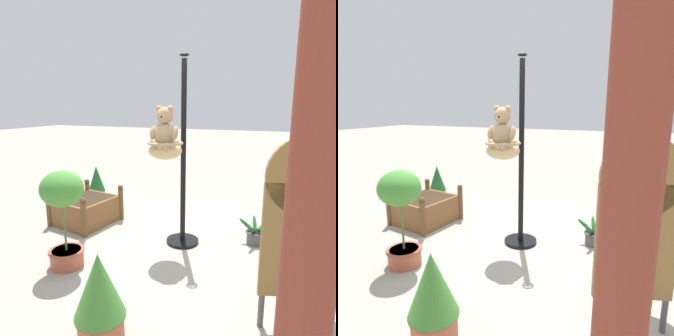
% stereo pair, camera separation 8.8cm
% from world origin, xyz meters
% --- Properties ---
extents(ground_plane, '(40.00, 40.00, 0.00)m').
position_xyz_m(ground_plane, '(0.00, 0.00, 0.00)').
color(ground_plane, '#A8A093').
extents(display_pole_central, '(0.44, 0.44, 2.46)m').
position_xyz_m(display_pole_central, '(-0.21, 0.04, 0.77)').
color(display_pole_central, black).
rests_on(display_pole_central, ground).
extents(hanging_basket_with_teddy, '(0.44, 0.44, 0.61)m').
position_xyz_m(hanging_basket_with_teddy, '(-0.06, 0.29, 1.32)').
color(hanging_basket_with_teddy, tan).
extents(teddy_bear, '(0.36, 0.33, 0.53)m').
position_xyz_m(teddy_bear, '(-0.06, 0.31, 1.55)').
color(teddy_bear, tan).
extents(hanging_basket_left_high, '(0.53, 0.53, 0.63)m').
position_xyz_m(hanging_basket_left_high, '(-1.59, 0.76, 1.18)').
color(hanging_basket_left_high, '#A37F51').
extents(greenhouse_pillar_left, '(0.31, 0.31, 2.82)m').
position_xyz_m(greenhouse_pillar_left, '(-1.53, 2.73, 1.36)').
color(greenhouse_pillar_left, brown).
rests_on(greenhouse_pillar_left, ground).
extents(wooden_planter_box, '(0.96, 1.00, 0.58)m').
position_xyz_m(wooden_planter_box, '(1.46, -0.06, 0.23)').
color(wooden_planter_box, brown).
rests_on(wooden_planter_box, ground).
extents(potted_plant_fern_front, '(0.48, 0.48, 1.14)m').
position_xyz_m(potted_plant_fern_front, '(0.85, 1.12, 0.71)').
color(potted_plant_fern_front, '#AD563D').
rests_on(potted_plant_fern_front, ground).
extents(potted_plant_tall_leafy, '(0.34, 0.34, 0.67)m').
position_xyz_m(potted_plant_tall_leafy, '(2.07, -1.20, 0.33)').
color(potted_plant_tall_leafy, '#BC6042').
rests_on(potted_plant_tall_leafy, ground).
extents(potted_plant_bushy_green, '(0.46, 0.47, 0.34)m').
position_xyz_m(potted_plant_bushy_green, '(-1.14, -0.29, 0.14)').
color(potted_plant_bushy_green, '#4C4C51').
rests_on(potted_plant_bushy_green, ground).
extents(potted_plant_small_succulent, '(0.61, 0.61, 0.77)m').
position_xyz_m(potted_plant_small_succulent, '(-2.16, -2.24, 0.45)').
color(potted_plant_small_succulent, '#2D5638').
rests_on(potted_plant_small_succulent, ground).
extents(potted_plant_trailing_ivy, '(0.41, 0.41, 0.74)m').
position_xyz_m(potted_plant_trailing_ivy, '(-0.17, 1.91, 0.37)').
color(potted_plant_trailing_ivy, '#AD563D').
rests_on(potted_plant_trailing_ivy, ground).
extents(display_sign_board, '(0.61, 0.24, 1.63)m').
position_xyz_m(display_sign_board, '(-1.61, 1.20, 0.96)').
color(display_sign_board, olive).
rests_on(display_sign_board, ground).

